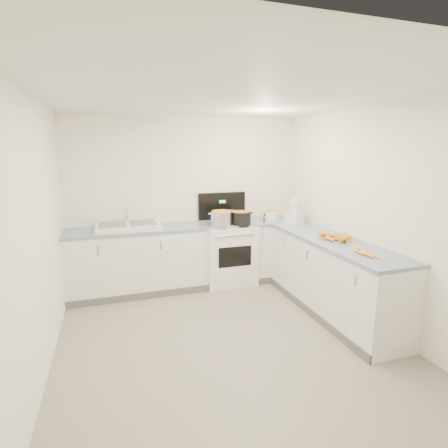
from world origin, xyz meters
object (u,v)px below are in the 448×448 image
object	(u,v)px
sink	(128,226)
spice_jar	(265,219)
food_processor	(294,213)
mixing_bowl	(271,215)
steel_pot	(222,219)
black_pot	(241,219)
extract_bottle	(265,219)
stove	(228,252)

from	to	relation	value
sink	spice_jar	distance (m)	2.01
food_processor	mixing_bowl	bearing A→B (deg)	111.18
steel_pot	black_pot	size ratio (longest dim) A/B	1.08
sink	steel_pot	bearing A→B (deg)	-7.92
black_pot	steel_pot	bearing A→B (deg)	177.60
black_pot	extract_bottle	bearing A→B (deg)	4.58
spice_jar	steel_pot	bearing A→B (deg)	-178.50
stove	sink	bearing A→B (deg)	179.38
stove	black_pot	world-z (taller)	stove
food_processor	black_pot	bearing A→B (deg)	164.35
black_pot	food_processor	size ratio (longest dim) A/B	0.75
steel_pot	mixing_bowl	distance (m)	0.91
spice_jar	extract_bottle	bearing A→B (deg)	171.97
mixing_bowl	food_processor	world-z (taller)	food_processor
steel_pot	spice_jar	distance (m)	0.70
sink	extract_bottle	xyz separation A→B (m)	(1.99, -0.16, 0.02)
stove	mixing_bowl	distance (m)	0.91
food_processor	stove	bearing A→B (deg)	156.67
stove	steel_pot	distance (m)	0.60
mixing_bowl	spice_jar	world-z (taller)	mixing_bowl
stove	mixing_bowl	bearing A→B (deg)	3.75
extract_bottle	spice_jar	distance (m)	0.02
sink	food_processor	xyz separation A→B (m)	(2.36, -0.41, 0.13)
stove	extract_bottle	distance (m)	0.76
food_processor	extract_bottle	bearing A→B (deg)	146.15
food_processor	sink	bearing A→B (deg)	170.21
black_pot	sink	bearing A→B (deg)	173.09
extract_bottle	food_processor	world-z (taller)	food_processor
black_pot	spice_jar	xyz separation A→B (m)	(0.40, 0.03, -0.04)
black_pot	extract_bottle	xyz separation A→B (m)	(0.40, 0.03, -0.03)
stove	spice_jar	size ratio (longest dim) A/B	17.38
black_pot	mixing_bowl	xyz separation A→B (m)	(0.59, 0.23, -0.02)
stove	black_pot	size ratio (longest dim) A/B	4.73
stove	black_pot	xyz separation A→B (m)	(0.14, -0.18, 0.55)
stove	mixing_bowl	xyz separation A→B (m)	(0.74, 0.05, 0.53)
steel_pot	spice_jar	world-z (taller)	steel_pot
stove	mixing_bowl	size ratio (longest dim) A/B	4.87
spice_jar	food_processor	distance (m)	0.45
extract_bottle	spice_jar	xyz separation A→B (m)	(0.01, -0.00, -0.01)
stove	steel_pot	world-z (taller)	stove
black_pot	spice_jar	size ratio (longest dim) A/B	3.68
stove	steel_pot	size ratio (longest dim) A/B	4.37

